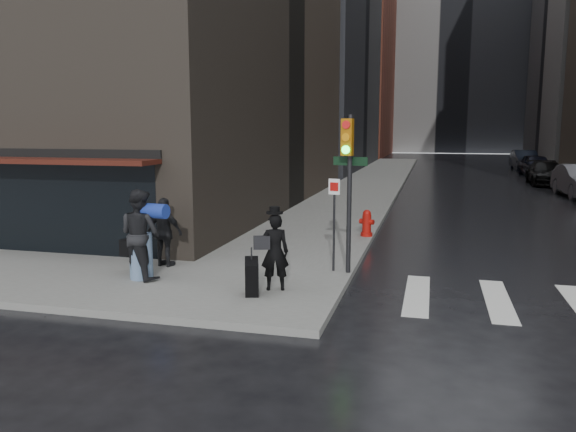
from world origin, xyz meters
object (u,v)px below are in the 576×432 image
Objects in this scene: parked_car_3 at (546,173)px; parked_car_5 at (525,160)px; man_jeans at (140,234)px; fire_hydrant at (367,224)px; traffic_light at (347,172)px; parked_car_4 at (536,165)px; man_greycoat at (165,232)px; man_overcoat at (270,256)px.

parked_car_5 reaches higher than parked_car_3.
man_jeans reaches higher than fire_hydrant.
parked_car_4 is at bearing 84.76° from traffic_light.
man_greycoat reaches higher than parked_car_3.
parked_car_5 is (9.39, 33.66, 0.30)m from fire_hydrant.
fire_hydrant is 28.58m from parked_car_4.
fire_hydrant is at bearing -105.99° from man_jeans.
traffic_light reaches higher than man_jeans.
parked_car_3 is 13.23m from parked_car_5.
fire_hydrant is at bearing -119.40° from man_overcoat.
fire_hydrant is 0.18× the size of parked_car_4.
parked_car_5 is at bearing 84.17° from parked_car_4.
traffic_light is 0.73× the size of parked_car_5.
traffic_light is (4.33, 0.43, 1.50)m from man_greycoat.
parked_car_5 is (9.34, 38.30, -1.66)m from traffic_light.
traffic_light reaches higher than parked_car_5.
man_jeans is (-3.05, 0.23, 0.26)m from man_overcoat.
man_overcoat is 1.06× the size of man_greycoat.
parked_car_3 is (13.04, 25.51, -0.27)m from man_greycoat.
man_overcoat is at bearing -114.46° from traffic_light.
parked_car_4 is at bearing -93.73° from parked_car_5.
man_jeans reaches higher than parked_car_3.
man_overcoat reaches higher than parked_car_3.
man_overcoat reaches higher than parked_car_4.
fire_hydrant is at bearing -107.69° from parked_car_5.
traffic_light is at bearing -110.31° from parked_car_4.
man_jeans reaches higher than parked_car_5.
man_jeans is 1.20× the size of man_greycoat.
parked_car_3 is at bearing -94.88° from parked_car_5.
man_overcoat is at bearing 165.97° from man_greycoat.
man_jeans is 29.69m from parked_car_3.
man_greycoat is at bearing -130.21° from fire_hydrant.
man_greycoat is at bearing -116.98° from parked_car_4.
man_greycoat is 6.65m from fire_hydrant.
man_greycoat is 0.46× the size of traffic_light.
man_greycoat is (-3.05, 1.39, 0.10)m from man_overcoat.
man_jeans reaches higher than man_greycoat.
man_jeans is at bearing 100.57° from man_greycoat.
man_jeans is 0.43× the size of parked_car_4.
man_greycoat is at bearing -43.07° from man_overcoat.
traffic_light is 0.78× the size of parked_car_4.
man_jeans is 7.58m from fire_hydrant.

